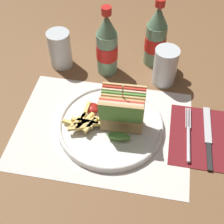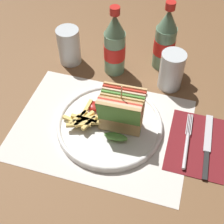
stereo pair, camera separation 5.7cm
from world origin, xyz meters
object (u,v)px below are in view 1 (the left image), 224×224
plate_main (111,125)px  fork (188,139)px  coke_bottle_far (156,37)px  knife (208,137)px  club_sandwich (122,112)px  glass_near (165,68)px  coke_bottle_near (107,46)px  glass_far (60,49)px

plate_main → fork: size_ratio=1.60×
coke_bottle_far → knife: bearing=-59.1°
plate_main → knife: bearing=1.7°
club_sandwich → glass_near: (0.09, 0.20, -0.02)m
fork → coke_bottle_far: size_ratio=0.80×
plate_main → coke_bottle_near: bearing=103.0°
club_sandwich → knife: bearing=2.1°
glass_near → knife: bearing=-56.2°
knife → glass_far: glass_far is taller
club_sandwich → coke_bottle_far: coke_bottle_far is taller
coke_bottle_near → coke_bottle_far: 0.15m
plate_main → glass_far: bearing=131.5°
knife → glass_near: bearing=122.3°
club_sandwich → fork: size_ratio=0.83×
club_sandwich → knife: 0.23m
plate_main → coke_bottle_near: (-0.05, 0.22, 0.08)m
knife → coke_bottle_near: (-0.31, 0.22, 0.09)m
knife → club_sandwich: bearing=-179.4°
plate_main → fork: plate_main is taller
knife → coke_bottle_far: coke_bottle_far is taller
fork → coke_bottle_near: bearing=136.5°
glass_near → glass_far: (-0.32, 0.02, 0.01)m
coke_bottle_far → glass_near: (0.04, -0.09, -0.04)m
fork → coke_bottle_far: (-0.12, 0.30, 0.09)m
knife → glass_far: (-0.45, 0.22, 0.05)m
knife → coke_bottle_near: coke_bottle_near is taller
fork → glass_near: 0.23m
plate_main → coke_bottle_near: size_ratio=1.28×
coke_bottle_near → glass_near: size_ratio=1.86×
coke_bottle_near → glass_far: 0.15m
glass_near → glass_far: bearing=176.0°
plate_main → club_sandwich: size_ratio=1.93×
fork → knife: bearing=14.5°
plate_main → coke_bottle_far: bearing=73.5°
coke_bottle_near → glass_far: size_ratio=1.86×
coke_bottle_near → coke_bottle_far: same height
coke_bottle_near → glass_far: (-0.15, 0.00, -0.04)m
plate_main → club_sandwich: (0.03, -0.00, 0.06)m
fork → glass_near: glass_near is taller
coke_bottle_far → glass_near: 0.10m
coke_bottle_far → plate_main: bearing=-106.5°
glass_near → club_sandwich: bearing=-115.1°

